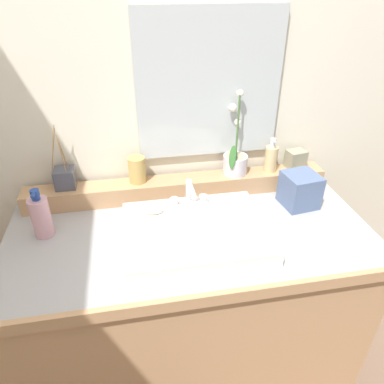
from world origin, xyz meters
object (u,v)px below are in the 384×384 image
Objects in this scene: tumbler_cup at (137,170)px; lotion_bottle at (41,216)px; sink_basin at (196,236)px; tissue_box at (300,190)px; soap_dispenser at (271,158)px; reed_diffuser at (65,178)px; potted_plant at (235,159)px; soap_bar at (154,210)px; trinket_box at (296,159)px.

lotion_bottle is (-0.35, -0.19, -0.05)m from tumbler_cup.
sink_basin is 0.39m from tumbler_cup.
soap_dispenser is at bearing 113.72° from tissue_box.
soap_dispenser is at bearing -1.21° from reed_diffuser.
reed_diffuser reaches higher than soap_dispenser.
potted_plant reaches higher than lotion_bottle.
sink_basin is 0.51m from soap_dispenser.
soap_bar is at bearing -78.02° from tumbler_cup.
tumbler_cup is (-0.56, 0.01, -0.01)m from soap_dispenser.
potted_plant is 2.59× the size of tissue_box.
sink_basin is 4.61× the size of tumbler_cup.
trinket_box is at bearing 1.82° from potted_plant.
lotion_bottle reaches higher than trinket_box.
lotion_bottle is (-0.76, -0.19, -0.07)m from potted_plant.
soap_bar is 0.20× the size of potted_plant.
tumbler_cup is 0.78× the size of tissue_box.
potted_plant reaches higher than soap_dispenser.
potted_plant is 0.78m from lotion_bottle.
lotion_bottle is (-0.39, 0.02, 0.01)m from soap_bar.
sink_basin is 2.64× the size of lotion_bottle.
tissue_box is at bearing -117.56° from trinket_box.
potted_plant is 1.89× the size of lotion_bottle.
potted_plant is 4.49× the size of trinket_box.
soap_dispenser is at bearing 11.12° from lotion_bottle.
lotion_bottle is at bearing -166.22° from potted_plant.
tissue_box is (-0.05, -0.17, -0.05)m from trinket_box.
trinket_box is 0.58× the size of tissue_box.
soap_dispenser is at bearing -2.24° from potted_plant.
tumbler_cup is (-0.18, 0.33, 0.11)m from sink_basin.
trinket_box is (0.12, 0.01, -0.02)m from soap_dispenser.
tumbler_cup is at bearing 179.52° from potted_plant.
soap_dispenser is (0.16, -0.01, -0.01)m from potted_plant.
soap_bar is 0.40m from reed_diffuser.
tumbler_cup is at bearing 101.98° from soap_bar.
tumbler_cup is 0.57× the size of lotion_bottle.
sink_basin is at bearing -157.41° from trinket_box.
tissue_box is (0.98, 0.02, -0.01)m from lotion_bottle.
trinket_box is (0.51, 0.33, 0.09)m from sink_basin.
sink_basin is 6.28× the size of trinket_box.
lotion_bottle is at bearing -168.88° from soap_dispenser.
reed_diffuser reaches higher than lotion_bottle.
soap_bar is at bearing -3.07° from lotion_bottle.
lotion_bottle is at bearing 176.93° from soap_bar.
tumbler_cup and lotion_bottle have the same top height.
tumbler_cup reaches higher than trinket_box.
trinket_box is 1.05m from lotion_bottle.
soap_bar is 0.51× the size of tissue_box.
lotion_bottle is (-0.91, -0.18, -0.06)m from soap_dispenser.
reed_diffuser is at bearing 178.33° from tumbler_cup.
sink_basin is 0.48m from tissue_box.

